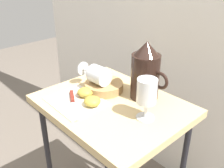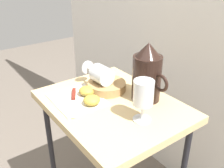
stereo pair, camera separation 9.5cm
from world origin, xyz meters
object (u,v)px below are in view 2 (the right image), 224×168
apple_half_left (87,91)px  basket_tray (107,86)px  wine_glass_tipped_near (101,74)px  table (112,118)px  knife (74,98)px  pitcher (147,77)px  wine_glass_upright (143,95)px  apple_half_right (92,100)px

apple_half_left → basket_tray: bearing=86.0°
basket_tray → wine_glass_tipped_near: bearing=-116.7°
basket_tray → table: bearing=-24.1°
knife → basket_tray: bearing=87.6°
basket_tray → pitcher: pitcher is taller
wine_glass_upright → apple_half_right: size_ratio=2.35×
wine_glass_tipped_near → apple_half_right: wine_glass_tipped_near is taller
pitcher → table: bearing=-113.7°
table → apple_half_right: bearing=-112.2°
pitcher → wine_glass_tipped_near: size_ratio=1.57×
knife → pitcher: bearing=55.8°
wine_glass_tipped_near → apple_half_right: 0.14m
wine_glass_tipped_near → knife: 0.15m
apple_half_right → basket_tray: bearing=120.3°
wine_glass_upright → knife: wine_glass_upright is taller
table → apple_half_left: 0.15m
table → knife: size_ratio=3.66×
apple_half_left → apple_half_right: same height
wine_glass_upright → pitcher: bearing=132.3°
table → wine_glass_tipped_near: wine_glass_tipped_near is taller
pitcher → wine_glass_tipped_near: bearing=-148.4°
table → basket_tray: bearing=155.9°
apple_half_left → wine_glass_upright: bearing=13.5°
wine_glass_upright → apple_half_left: bearing=-166.5°
pitcher → wine_glass_upright: size_ratio=1.53×
knife → apple_half_right: bearing=26.4°
basket_tray → wine_glass_upright: size_ratio=1.07×
apple_half_left → knife: bearing=-89.9°
wine_glass_upright → apple_half_right: wine_glass_upright is taller
basket_tray → apple_half_right: bearing=-59.7°
basket_tray → pitcher: size_ratio=0.70×
apple_half_left → knife: size_ratio=0.35×
basket_tray → apple_half_left: size_ratio=2.52×
basket_tray → wine_glass_upright: bearing=-6.9°
table → apple_half_left: (-0.11, -0.05, 0.09)m
pitcher → wine_glass_tipped_near: (-0.16, -0.10, -0.02)m
basket_tray → apple_half_right: size_ratio=2.52×
basket_tray → apple_half_left: bearing=-94.0°
wine_glass_upright → wine_glass_tipped_near: bearing=177.6°
table → basket_tray: (-0.10, 0.04, 0.09)m
pitcher → apple_half_left: size_ratio=3.60×
wine_glass_tipped_near → apple_half_right: bearing=-51.2°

